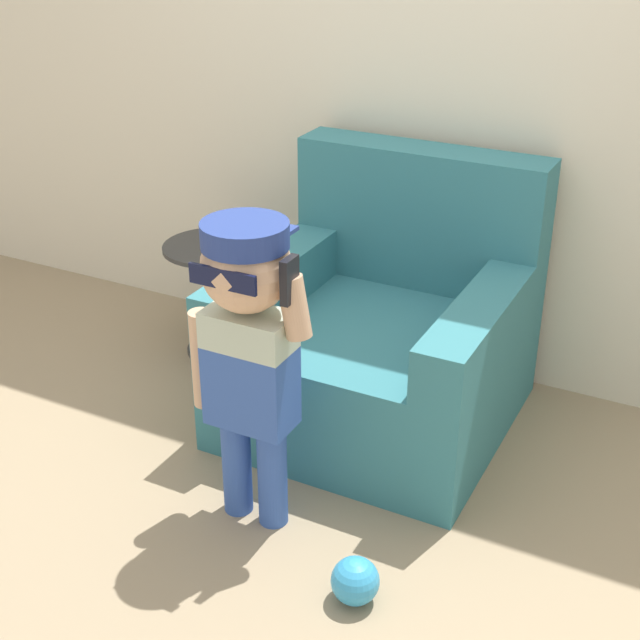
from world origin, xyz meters
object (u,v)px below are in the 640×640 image
at_px(armchair, 384,336).
at_px(toy_ball, 355,581).
at_px(side_table, 215,288).
at_px(person_child, 248,331).

height_order(armchair, toy_ball, armchair).
xyz_separation_m(armchair, toy_ball, (0.34, -0.95, -0.25)).
distance_m(side_table, toy_ball, 1.58).
distance_m(person_child, side_table, 1.17).
bearing_deg(side_table, toy_ball, -42.53).
xyz_separation_m(armchair, person_child, (-0.11, -0.75, 0.34)).
bearing_deg(armchair, side_table, 172.42).
height_order(side_table, toy_ball, side_table).
height_order(armchair, side_table, armchair).
distance_m(armchair, person_child, 0.83).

